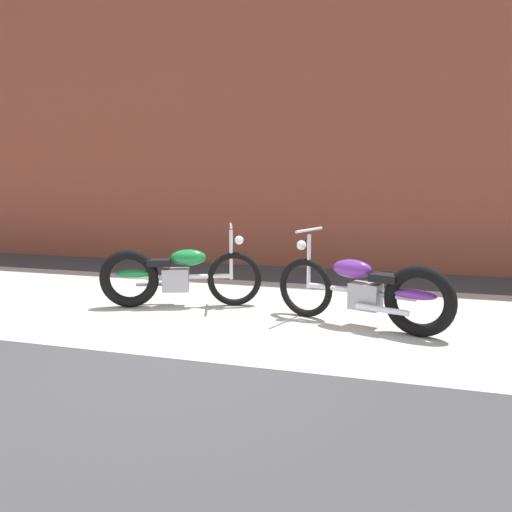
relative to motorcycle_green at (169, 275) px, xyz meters
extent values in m
plane|color=#38383A|center=(0.81, -1.68, -0.40)|extent=(80.00, 80.00, 0.00)
cube|color=#B2ADA3|center=(0.81, 0.07, -0.40)|extent=(36.00, 3.50, 0.01)
cube|color=brown|center=(0.81, 3.52, 2.56)|extent=(36.00, 0.50, 5.92)
torus|color=black|center=(0.76, 0.27, -0.06)|extent=(0.67, 0.30, 0.68)
torus|color=black|center=(-0.46, -0.17, -0.03)|extent=(0.73, 0.37, 0.73)
cylinder|color=silver|center=(0.15, 0.05, -0.02)|extent=(1.18, 0.47, 0.06)
cube|color=#99999E|center=(0.07, 0.02, -0.06)|extent=(0.38, 0.31, 0.28)
ellipsoid|color=#197A38|center=(0.22, 0.08, 0.22)|extent=(0.48, 0.33, 0.20)
ellipsoid|color=#197A38|center=(-0.42, -0.15, 0.03)|extent=(0.47, 0.32, 0.10)
cube|color=black|center=(-0.11, -0.04, 0.16)|extent=(0.33, 0.28, 0.08)
cylinder|color=silver|center=(0.72, 0.26, 0.25)|extent=(0.06, 0.06, 0.62)
cylinder|color=silver|center=(0.72, 0.26, 0.61)|extent=(0.23, 0.56, 0.03)
sphere|color=white|center=(0.82, 0.29, 0.43)|extent=(0.11, 0.11, 0.11)
cylinder|color=silver|center=(-0.20, 0.08, -0.14)|extent=(0.54, 0.24, 0.06)
torus|color=black|center=(1.71, 0.01, -0.06)|extent=(0.67, 0.29, 0.68)
torus|color=black|center=(2.94, -0.40, -0.03)|extent=(0.73, 0.36, 0.73)
cylinder|color=silver|center=(2.32, -0.20, -0.02)|extent=(1.19, 0.45, 0.06)
cube|color=#99999E|center=(2.40, -0.22, -0.06)|extent=(0.37, 0.31, 0.28)
ellipsoid|color=#6B2D93|center=(2.25, -0.17, 0.22)|extent=(0.48, 0.32, 0.20)
ellipsoid|color=#6B2D93|center=(2.89, -0.39, 0.03)|extent=(0.47, 0.31, 0.10)
cube|color=black|center=(2.59, -0.29, 0.16)|extent=(0.33, 0.28, 0.08)
cylinder|color=silver|center=(1.75, 0.00, 0.25)|extent=(0.06, 0.06, 0.62)
cylinder|color=silver|center=(1.75, 0.00, 0.61)|extent=(0.22, 0.56, 0.03)
sphere|color=white|center=(1.65, 0.03, 0.43)|extent=(0.11, 0.11, 0.11)
cylinder|color=silver|center=(2.58, -0.44, -0.14)|extent=(0.54, 0.23, 0.06)
camera|label=1|loc=(2.70, -5.47, 1.14)|focal=34.57mm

